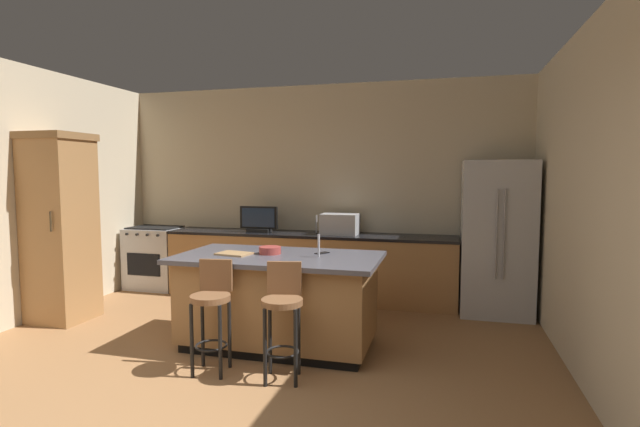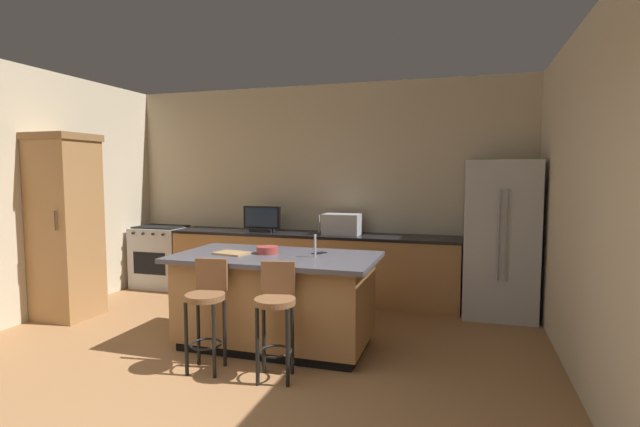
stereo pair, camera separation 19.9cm
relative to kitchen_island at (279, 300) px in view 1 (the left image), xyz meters
The scene contains 17 objects.
wall_back 2.41m from the kitchen_island, 95.16° to the left, with size 6.17×0.12×2.93m, color beige.
wall_left 3.24m from the kitchen_island, behind, with size 0.12×4.56×2.93m, color beige.
wall_right 2.87m from the kitchen_island, ahead, with size 0.12×4.56×2.93m, color beige.
counter_back 1.82m from the kitchen_island, 97.14° to the left, with size 3.95×0.62×0.90m.
kitchen_island is the anchor object (origin of this frame).
refrigerator 2.81m from the kitchen_island, 38.54° to the left, with size 0.82×0.79×1.86m.
range_oven 3.16m from the kitchen_island, 145.22° to the left, with size 0.77×0.63×0.92m.
cabinet_tower 2.80m from the kitchen_island, behind, with size 0.64×0.64×2.16m.
microwave 1.90m from the kitchen_island, 83.24° to the left, with size 0.48×0.36×0.28m, color #B7BABF.
tv_monitor 2.06m from the kitchen_island, 117.72° to the left, with size 0.54×0.16×0.36m.
sink_faucet_back 1.98m from the kitchen_island, 94.13° to the left, with size 0.02×0.02×0.24m, color #B2B2B7.
sink_faucet_island 0.69m from the kitchen_island, ahead, with size 0.02×0.02×0.22m, color #B2B2B7.
bar_stool_left 0.79m from the kitchen_island, 116.40° to the right, with size 0.34×0.36×0.96m.
bar_stool_right 0.76m from the kitchen_island, 67.47° to the right, with size 0.35×0.36×0.96m.
fruit_bowl 0.49m from the kitchen_island, 152.65° to the left, with size 0.22×0.22×0.07m, color #993833.
cell_phone 0.63m from the kitchen_island, 28.77° to the left, with size 0.07×0.15×0.01m, color black.
cutting_board 0.63m from the kitchen_island, behind, with size 0.32×0.23×0.02m, color #A87F51.
Camera 1 is at (1.77, -2.32, 1.70)m, focal length 26.59 mm.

